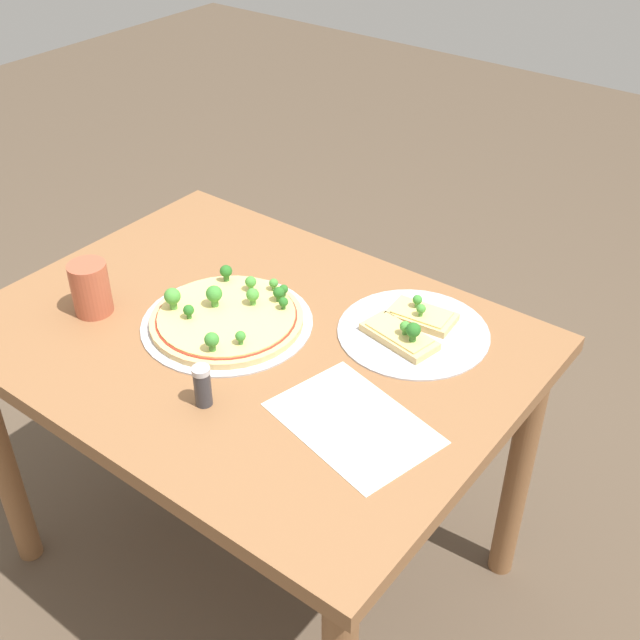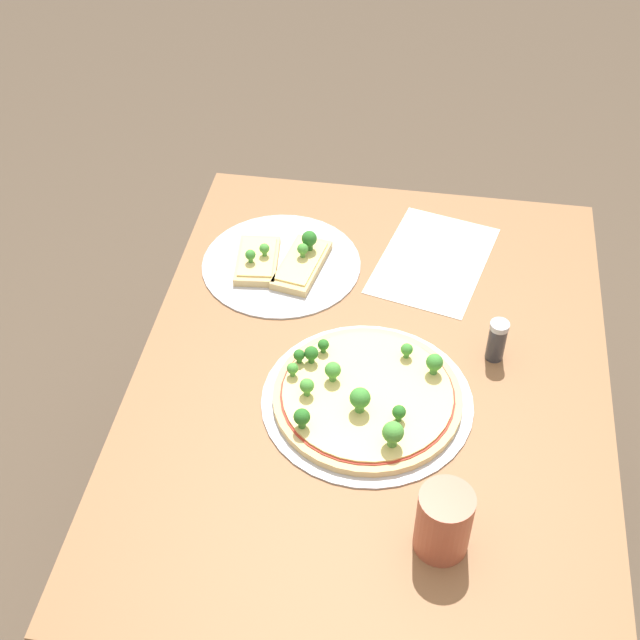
# 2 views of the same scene
# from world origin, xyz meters

# --- Properties ---
(ground_plane) EXTENTS (8.00, 8.00, 0.00)m
(ground_plane) POSITION_xyz_m (0.00, 0.00, 0.00)
(ground_plane) COLOR brown
(dining_table) EXTENTS (1.11, 0.83, 0.73)m
(dining_table) POSITION_xyz_m (0.00, 0.00, 0.62)
(dining_table) COLOR brown
(dining_table) RESTS_ON ground_plane
(pizza_tray_whole) EXTENTS (0.36, 0.36, 0.07)m
(pizza_tray_whole) POSITION_xyz_m (0.06, -0.00, 0.74)
(pizza_tray_whole) COLOR #B7B7BC
(pizza_tray_whole) RESTS_ON dining_table
(pizza_tray_slice) EXTENTS (0.32, 0.32, 0.07)m
(pizza_tray_slice) POSITION_xyz_m (-0.26, -0.21, 0.74)
(pizza_tray_slice) COLOR #B7B7BC
(pizza_tray_slice) RESTS_ON dining_table
(drinking_cup) EXTENTS (0.08, 0.08, 0.12)m
(drinking_cup) POSITION_xyz_m (0.32, 0.14, 0.78)
(drinking_cup) COLOR #AD5138
(drinking_cup) RESTS_ON dining_table
(condiment_shaker) EXTENTS (0.03, 0.03, 0.08)m
(condiment_shaker) POSITION_xyz_m (-0.08, 0.21, 0.77)
(condiment_shaker) COLOR #333338
(condiment_shaker) RESTS_ON dining_table
(paper_menu) EXTENTS (0.33, 0.26, 0.00)m
(paper_menu) POSITION_xyz_m (-0.33, 0.09, 0.73)
(paper_menu) COLOR silver
(paper_menu) RESTS_ON dining_table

